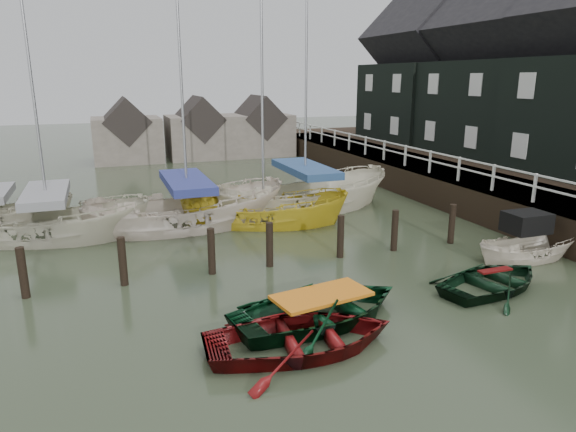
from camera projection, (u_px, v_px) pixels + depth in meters
name	position (u px, v px, depth m)	size (l,w,h in m)	color
ground	(348.00, 298.00, 13.54)	(120.00, 120.00, 0.00)	#303824
pier	(429.00, 180.00, 25.56)	(3.04, 32.00, 2.70)	black
land_strip	(515.00, 186.00, 27.58)	(14.00, 38.00, 1.50)	black
quay_houses	(549.00, 77.00, 24.88)	(6.52, 28.14, 10.01)	black
mooring_pilings	(272.00, 251.00, 15.75)	(13.72, 0.22, 1.80)	black
far_sheds	(197.00, 132.00, 36.89)	(14.00, 4.08, 4.39)	#665B51
rowboat_red	(302.00, 349.00, 11.00)	(2.96, 4.15, 0.86)	#600D0E
rowboat_green	(321.00, 321.00, 12.27)	(3.17, 4.44, 0.92)	black
rowboat_dkgreen	(493.00, 289.00, 14.17)	(2.56, 3.58, 0.74)	black
motorboat	(527.00, 255.00, 16.50)	(3.69, 1.45, 2.20)	beige
sailboat_a	(51.00, 237.00, 18.56)	(7.65, 4.51, 11.66)	beige
sailboat_b	(189.00, 225.00, 20.05)	(7.94, 3.25, 11.38)	beige
sailboat_c	(264.00, 223.00, 20.51)	(7.10, 4.91, 11.15)	gold
sailboat_d	(305.00, 209.00, 22.59)	(8.26, 3.59, 13.23)	beige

